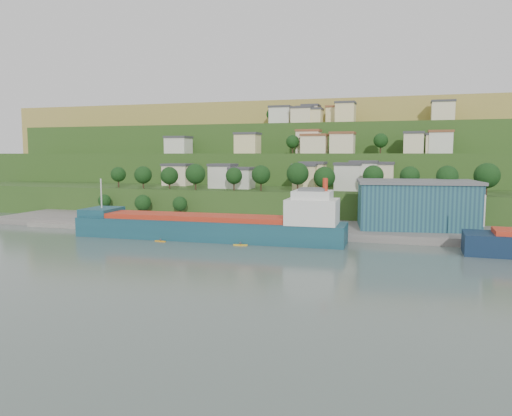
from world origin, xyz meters
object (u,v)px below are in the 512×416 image
at_px(cargo_ship_near, 216,228).
at_px(kayak_orange, 160,241).
at_px(warehouse, 416,204).
at_px(caravan, 105,216).

distance_m(cargo_ship_near, kayak_orange, 14.31).
distance_m(cargo_ship_near, warehouse, 54.24).
bearing_deg(warehouse, kayak_orange, -162.20).
bearing_deg(cargo_ship_near, warehouse, 23.18).
height_order(warehouse, kayak_orange, warehouse).
relative_size(cargo_ship_near, caravan, 11.73).
relative_size(warehouse, kayak_orange, 10.81).
bearing_deg(kayak_orange, warehouse, 33.92).
height_order(warehouse, caravan, warehouse).
distance_m(warehouse, caravan, 92.51).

